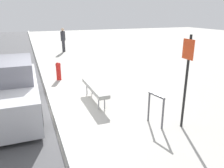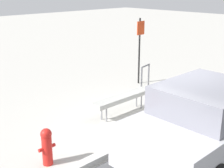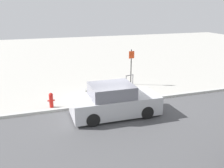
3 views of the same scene
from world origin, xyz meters
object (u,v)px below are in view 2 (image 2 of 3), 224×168
(bike_rack, at_px, (145,75))
(parked_car_near, at_px, (208,122))
(bench, at_px, (122,98))
(sign_post, at_px, (140,45))
(fire_hydrant, at_px, (47,146))

(bike_rack, height_order, parked_car_near, parked_car_near)
(bench, relative_size, sign_post, 0.84)
(bench, relative_size, fire_hydrant, 2.53)
(bench, distance_m, parked_car_near, 2.64)
(sign_post, height_order, parked_car_near, sign_post)
(bench, bearing_deg, parked_car_near, -93.26)
(bike_rack, bearing_deg, sign_post, 59.81)
(bike_rack, bearing_deg, bench, -155.10)
(fire_hydrant, height_order, parked_car_near, parked_car_near)
(parked_car_near, bearing_deg, sign_post, 58.91)
(sign_post, height_order, fire_hydrant, sign_post)
(bench, height_order, fire_hydrant, fire_hydrant)
(fire_hydrant, bearing_deg, bench, 14.50)
(bench, height_order, parked_car_near, parked_car_near)
(fire_hydrant, xyz_separation_m, parked_car_near, (2.70, -1.89, 0.27))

